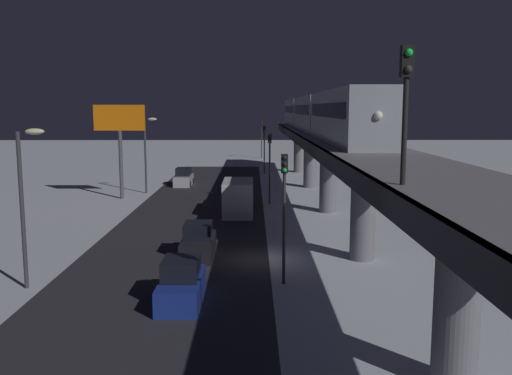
% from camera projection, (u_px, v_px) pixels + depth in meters
% --- Properties ---
extents(ground_plane, '(240.00, 240.00, 0.00)m').
position_uv_depth(ground_plane, '(259.00, 259.00, 31.43)').
color(ground_plane, silver).
extents(avenue_asphalt, '(11.00, 101.45, 0.01)m').
position_uv_depth(avenue_asphalt, '(173.00, 259.00, 31.40)').
color(avenue_asphalt, '#28282D').
rests_on(avenue_asphalt, ground_plane).
extents(elevated_railway, '(5.00, 101.45, 6.34)m').
position_uv_depth(elevated_railway, '(363.00, 164.00, 30.69)').
color(elevated_railway, slate).
rests_on(elevated_railway, ground_plane).
extents(subway_train, '(2.94, 55.47, 3.40)m').
position_uv_depth(subway_train, '(315.00, 113.00, 54.63)').
color(subway_train, '#999EA8').
rests_on(subway_train, elevated_railway).
extents(rail_signal, '(0.36, 0.41, 4.00)m').
position_uv_depth(rail_signal, '(406.00, 91.00, 15.71)').
color(rail_signal, black).
rests_on(rail_signal, elevated_railway).
extents(sedan_silver, '(1.91, 4.39, 1.97)m').
position_uv_depth(sedan_silver, '(184.00, 178.00, 61.68)').
color(sedan_silver, '#B2B2B7').
rests_on(sedan_silver, ground_plane).
extents(sedan_black, '(1.80, 4.34, 1.97)m').
position_uv_depth(sedan_black, '(198.00, 243.00, 32.03)').
color(sedan_black, black).
rests_on(sedan_black, ground_plane).
extents(sedan_blue_2, '(1.80, 4.31, 1.97)m').
position_uv_depth(sedan_blue_2, '(181.00, 284.00, 24.42)').
color(sedan_blue_2, navy).
rests_on(sedan_blue_2, ground_plane).
extents(box_truck, '(2.40, 7.40, 2.80)m').
position_uv_depth(box_truck, '(239.00, 196.00, 45.40)').
color(box_truck, gold).
rests_on(box_truck, ground_plane).
extents(traffic_light_near, '(0.32, 0.44, 6.40)m').
position_uv_depth(traffic_light_near, '(284.00, 200.00, 26.45)').
color(traffic_light_near, '#2D2D2D').
rests_on(traffic_light_near, ground_plane).
extents(traffic_light_mid, '(0.32, 0.44, 6.40)m').
position_uv_depth(traffic_light_mid, '(270.00, 158.00, 49.19)').
color(traffic_light_mid, '#2D2D2D').
rests_on(traffic_light_mid, ground_plane).
extents(traffic_light_far, '(0.32, 0.44, 6.40)m').
position_uv_depth(traffic_light_far, '(264.00, 142.00, 71.93)').
color(traffic_light_far, '#2D2D2D').
rests_on(traffic_light_far, ground_plane).
extents(traffic_light_distant, '(0.32, 0.44, 6.40)m').
position_uv_depth(traffic_light_distant, '(262.00, 134.00, 94.68)').
color(traffic_light_distant, '#2D2D2D').
rests_on(traffic_light_distant, ground_plane).
extents(commercial_billboard, '(4.80, 0.36, 8.90)m').
position_uv_depth(commercial_billboard, '(120.00, 127.00, 51.69)').
color(commercial_billboard, '#4C4C51').
rests_on(commercial_billboard, ground_plane).
extents(street_lamp_near, '(1.35, 0.44, 7.65)m').
position_uv_depth(street_lamp_near, '(26.00, 189.00, 25.73)').
color(street_lamp_near, '#38383D').
rests_on(street_lamp_near, ground_plane).
extents(street_lamp_far, '(1.35, 0.44, 7.65)m').
position_uv_depth(street_lamp_far, '(147.00, 146.00, 55.43)').
color(street_lamp_far, '#38383D').
rests_on(street_lamp_far, ground_plane).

